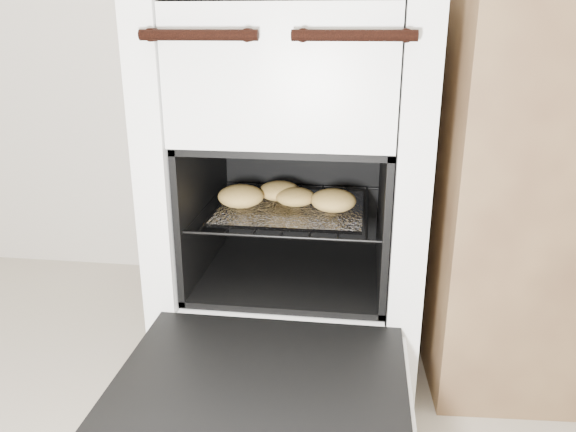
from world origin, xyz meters
name	(u,v)px	position (x,y,z in m)	size (l,w,h in m)	color
stove	(296,179)	(0.14, 1.20, 0.41)	(0.54, 0.60, 0.83)	white
oven_door	(262,383)	(0.14, 0.74, 0.18)	(0.49, 0.38, 0.03)	black
oven_rack	(292,208)	(0.14, 1.14, 0.36)	(0.39, 0.38, 0.01)	black
foil_sheet	(291,208)	(0.14, 1.12, 0.36)	(0.31, 0.27, 0.01)	silver
baked_rolls	(278,196)	(0.12, 1.12, 0.39)	(0.33, 0.18, 0.05)	#D9AB57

